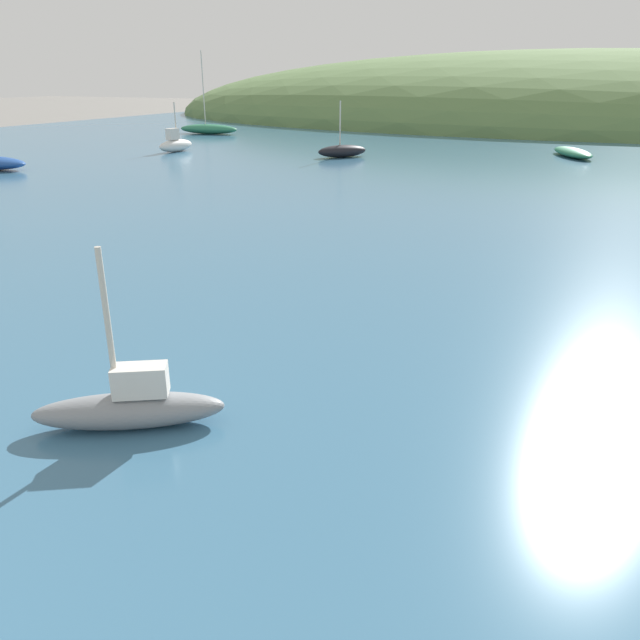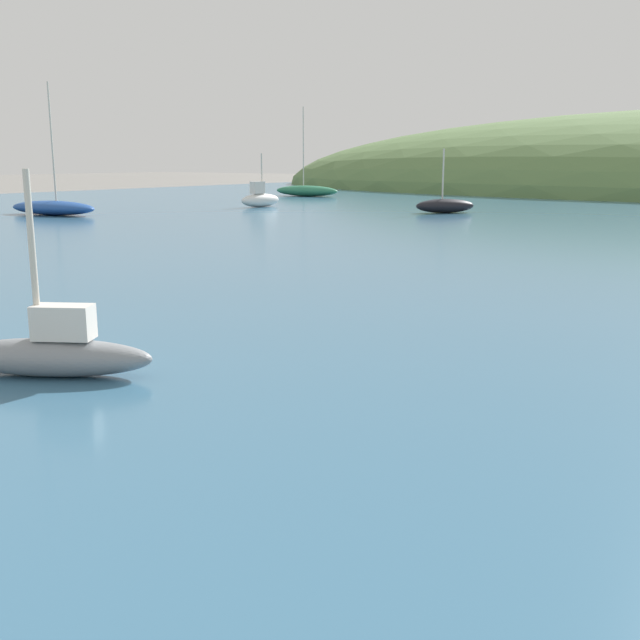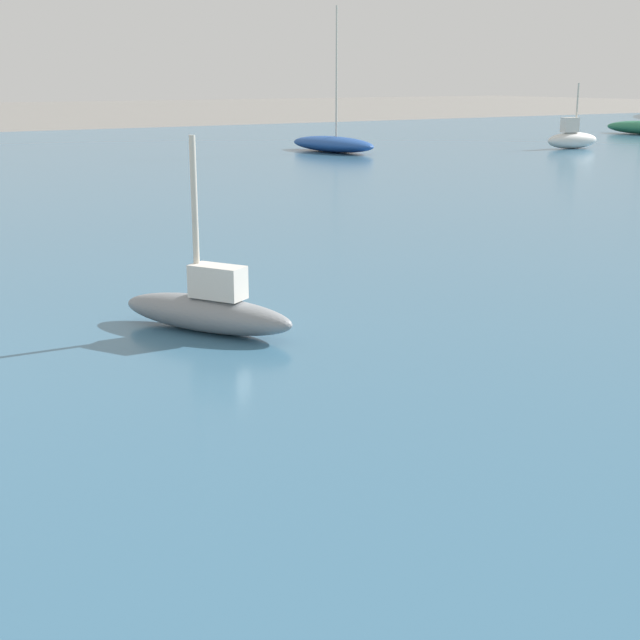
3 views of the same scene
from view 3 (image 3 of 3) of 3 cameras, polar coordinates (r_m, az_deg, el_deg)
boat_green_fishing at (r=10.23m, az=-7.20°, el=0.74°), size 2.20×1.62×2.21m
boat_blue_hull at (r=34.98m, az=0.80°, el=11.22°), size 4.52×2.22×5.35m
boat_twin_mast at (r=37.98m, az=15.83°, el=11.13°), size 0.97×2.46×2.56m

